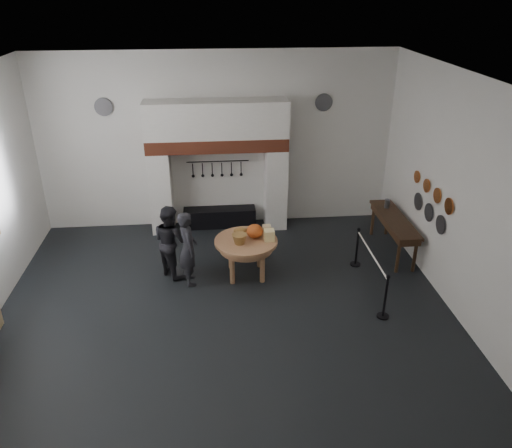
{
  "coord_description": "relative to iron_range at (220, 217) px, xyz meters",
  "views": [
    {
      "loc": [
        -0.15,
        -8.36,
        5.94
      ],
      "look_at": [
        0.72,
        0.98,
        1.35
      ],
      "focal_mm": 35.0,
      "sensor_mm": 36.0,
      "label": 1
    }
  ],
  "objects": [
    {
      "name": "copper_pan_b",
      "position": [
        4.46,
        -2.97,
        1.7
      ],
      "size": [
        0.03,
        0.32,
        0.32
      ],
      "primitive_type": "cylinder",
      "rotation": [
        0.0,
        1.57,
        0.0
      ],
      "color": "#C6662D",
      "rests_on": "wall_right"
    },
    {
      "name": "copper_pan_c",
      "position": [
        4.46,
        -2.42,
        1.7
      ],
      "size": [
        0.03,
        0.3,
        0.3
      ],
      "primitive_type": "cylinder",
      "rotation": [
        0.0,
        1.57,
        0.0
      ],
      "color": "#C6662D",
      "rests_on": "wall_right"
    },
    {
      "name": "pewter_plate_right",
      "position": [
        4.46,
        -2.12,
        1.2
      ],
      "size": [
        0.03,
        0.4,
        0.4
      ],
      "primitive_type": "cylinder",
      "rotation": [
        0.0,
        1.57,
        0.0
      ],
      "color": "#4C4C51",
      "rests_on": "wall_right"
    },
    {
      "name": "chimney_pier_right",
      "position": [
        1.48,
        -0.07,
        0.82
      ],
      "size": [
        0.55,
        0.7,
        2.15
      ],
      "primitive_type": "cube",
      "color": "silver",
      "rests_on": "floor"
    },
    {
      "name": "barrier_rope",
      "position": [
        3.07,
        -3.35,
        0.6
      ],
      "size": [
        0.04,
        2.0,
        0.04
      ],
      "primitive_type": "cylinder",
      "rotation": [
        1.57,
        0.0,
        0.0
      ],
      "color": "white",
      "rests_on": "barrier_post_near"
    },
    {
      "name": "side_table",
      "position": [
        4.1,
        -1.81,
        0.62
      ],
      "size": [
        0.55,
        2.2,
        0.06
      ],
      "primitive_type": "cube",
      "color": "#372214",
      "rests_on": "floor"
    },
    {
      "name": "barrier_post_far",
      "position": [
        3.07,
        -2.35,
        0.2
      ],
      "size": [
        0.05,
        0.05,
        0.9
      ],
      "primitive_type": "cylinder",
      "color": "black",
      "rests_on": "floor"
    },
    {
      "name": "pewter_jug",
      "position": [
        4.1,
        -1.21,
        0.76
      ],
      "size": [
        0.12,
        0.12,
        0.22
      ],
      "primitive_type": "cylinder",
      "color": "#54555A",
      "rests_on": "side_table"
    },
    {
      "name": "wall_right",
      "position": [
        4.5,
        -3.72,
        2.0
      ],
      "size": [
        0.02,
        8.0,
        4.5
      ],
      "primitive_type": "cube",
      "color": "silver",
      "rests_on": "floor"
    },
    {
      "name": "pewter_plate_back_right",
      "position": [
        2.7,
        0.24,
        2.95
      ],
      "size": [
        0.44,
        0.03,
        0.44
      ],
      "primitive_type": "cylinder",
      "rotation": [
        1.57,
        0.0,
        0.0
      ],
      "color": "#4C4C51",
      "rests_on": "wall_back"
    },
    {
      "name": "copper_pan_a",
      "position": [
        4.46,
        -3.52,
        1.7
      ],
      "size": [
        0.03,
        0.34,
        0.34
      ],
      "primitive_type": "cylinder",
      "rotation": [
        0.0,
        1.57,
        0.0
      ],
      "color": "#C6662D",
      "rests_on": "wall_right"
    },
    {
      "name": "wall_back",
      "position": [
        0.0,
        0.28,
        2.0
      ],
      "size": [
        9.0,
        0.02,
        4.5
      ],
      "primitive_type": "cube",
      "color": "silver",
      "rests_on": "floor"
    },
    {
      "name": "bread_loaf",
      "position": [
        0.42,
        -2.19,
        0.69
      ],
      "size": [
        0.31,
        0.18,
        0.13
      ],
      "primitive_type": "ellipsoid",
      "color": "#A97E3B",
      "rests_on": "work_table"
    },
    {
      "name": "wall_front",
      "position": [
        0.0,
        -7.72,
        2.0
      ],
      "size": [
        9.0,
        0.02,
        4.5
      ],
      "primitive_type": "cube",
      "color": "silver",
      "rests_on": "floor"
    },
    {
      "name": "pewter_plate_mid",
      "position": [
        4.46,
        -2.72,
        1.2
      ],
      "size": [
        0.03,
        0.4,
        0.4
      ],
      "primitive_type": "cylinder",
      "rotation": [
        0.0,
        1.57,
        0.0
      ],
      "color": "#4C4C51",
      "rests_on": "wall_right"
    },
    {
      "name": "pewter_plate_back_left",
      "position": [
        -2.7,
        0.24,
        2.95
      ],
      "size": [
        0.44,
        0.03,
        0.44
      ],
      "primitive_type": "cylinder",
      "rotation": [
        1.57,
        0.0,
        0.0
      ],
      "color": "#4C4C51",
      "rests_on": "wall_back"
    },
    {
      "name": "iron_range",
      "position": [
        0.0,
        0.0,
        0.0
      ],
      "size": [
        1.9,
        0.45,
        0.5
      ],
      "primitive_type": "cube",
      "color": "black",
      "rests_on": "floor"
    },
    {
      "name": "barrier_post_near",
      "position": [
        3.07,
        -4.35,
        0.2
      ],
      "size": [
        0.05,
        0.05,
        0.9
      ],
      "primitive_type": "cylinder",
      "color": "black",
      "rests_on": "floor"
    },
    {
      "name": "floor",
      "position": [
        0.0,
        -3.72,
        -0.25
      ],
      "size": [
        9.0,
        8.0,
        0.02
      ],
      "primitive_type": "cube",
      "color": "black",
      "rests_on": "ground"
    },
    {
      "name": "cheese_block_small",
      "position": [
        1.0,
        -2.29,
        0.72
      ],
      "size": [
        0.18,
        0.18,
        0.2
      ],
      "primitive_type": "cube",
      "color": "#D6B980",
      "rests_on": "work_table"
    },
    {
      "name": "pewter_plate_left",
      "position": [
        4.46,
        -3.32,
        1.2
      ],
      "size": [
        0.03,
        0.4,
        0.4
      ],
      "primitive_type": "cylinder",
      "rotation": [
        0.0,
        1.57,
        0.0
      ],
      "color": "#4C4C51",
      "rests_on": "wall_right"
    },
    {
      "name": "utensil_rail",
      "position": [
        0.0,
        0.2,
        1.5
      ],
      "size": [
        1.6,
        0.02,
        0.02
      ],
      "primitive_type": "cylinder",
      "rotation": [
        0.0,
        1.57,
        0.0
      ],
      "color": "black",
      "rests_on": "wall_back"
    },
    {
      "name": "ceiling",
      "position": [
        0.0,
        -3.72,
        4.25
      ],
      "size": [
        9.0,
        8.0,
        0.02
      ],
      "primitive_type": "cube",
      "color": "silver",
      "rests_on": "wall_back"
    },
    {
      "name": "copper_pan_d",
      "position": [
        4.46,
        -1.87,
        1.7
      ],
      "size": [
        0.03,
        0.28,
        0.28
      ],
      "primitive_type": "cylinder",
      "rotation": [
        0.0,
        1.57,
        0.0
      ],
      "color": "#C6662D",
      "rests_on": "wall_right"
    },
    {
      "name": "cheese_block_big",
      "position": [
        1.02,
        -2.59,
        0.74
      ],
      "size": [
        0.22,
        0.22,
        0.24
      ],
      "primitive_type": "cube",
      "color": "#F4DE92",
      "rests_on": "work_table"
    },
    {
      "name": "work_table",
      "position": [
        0.52,
        -2.54,
        0.59
      ],
      "size": [
        1.45,
        1.45,
        0.07
      ],
      "primitive_type": "cylinder",
      "rotation": [
        0.0,
        0.0,
        0.06
      ],
      "color": "tan",
      "rests_on": "floor"
    },
    {
      "name": "hearth_brick_band",
      "position": [
        0.0,
        -0.07,
        2.06
      ],
      "size": [
        3.5,
        0.72,
        0.32
      ],
      "primitive_type": "cube",
      "color": "#9E442B",
      "rests_on": "chimney_pier_left"
    },
    {
      "name": "chimney_hood",
      "position": [
        0.0,
        -0.07,
        2.67
      ],
      "size": [
        3.5,
        0.7,
        0.9
      ],
      "primitive_type": "cube",
      "color": "silver",
      "rests_on": "hearth_brick_band"
    },
    {
      "name": "visitor_near",
      "position": [
        -0.73,
        -2.73,
        0.59
      ],
      "size": [
        0.52,
        0.68,
        1.68
      ],
      "primitive_type": "imported",
      "rotation": [
        0.0,
        0.0,
        1.78
      ],
      "color": "black",
      "rests_on": "floor"
    },
    {
      "name": "wicker_basket",
      "position": [
        0.37,
        -2.69,
        0.73
      ],
      "size": [
        0.34,
        0.34,
        0.22
      ],
      "primitive_type": "cone",
      "rotation": [
        3.14,
        0.0,
        0.06
      ],
      "color": "olive",
      "rests_on": "work_table"
    },
    {
      "name": "visitor_far",
      "position": [
        -1.13,
        -2.33,
        0.58
      ],
      "size": [
        1.0,
        1.02,
        1.65
      ],
      "primitive_type": "imported",
      "rotation": [
        0.0,
        0.0,
        2.28
      ],
      "color": "black",
      "rests_on": "floor"
    },
    {
      "name": "pumpkin",
      "position": [
        0.72,
        -2.44,
        0.78
      ],
      "size": [
        0.36,
        0.36,
        0.31
      ],
      "primitive_type": "ellipsoid",
      "color": "#C5461B",
      "rests_on": "work_table"
    },
    {
      "name": "chimney_pier_left",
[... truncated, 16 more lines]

